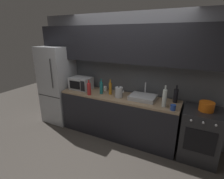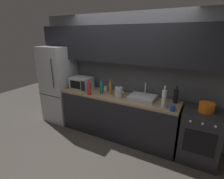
{
  "view_description": "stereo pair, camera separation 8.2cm",
  "coord_description": "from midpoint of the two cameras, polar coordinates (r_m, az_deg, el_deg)",
  "views": [
    {
      "loc": [
        1.35,
        -2.01,
        2.08
      ],
      "look_at": [
        -0.13,
        0.9,
        1.01
      ],
      "focal_mm": 27.12,
      "sensor_mm": 36.0,
      "label": 1
    },
    {
      "loc": [
        1.43,
        -1.98,
        2.08
      ],
      "look_at": [
        -0.13,
        0.9,
        1.01
      ],
      "focal_mm": 27.12,
      "sensor_mm": 36.0,
      "label": 2
    }
  ],
  "objects": [
    {
      "name": "ground_plane",
      "position": [
        3.2,
        -5.34,
        -22.5
      ],
      "size": [
        10.0,
        10.0,
        0.0
      ],
      "primitive_type": "plane",
      "color": "#3D3833"
    },
    {
      "name": "back_wall",
      "position": [
        3.52,
        4.85,
        9.39
      ],
      "size": [
        4.17,
        0.44,
        2.5
      ],
      "color": "slate",
      "rests_on": "ground"
    },
    {
      "name": "counter_run",
      "position": [
        3.6,
        2.45,
        -8.79
      ],
      "size": [
        2.43,
        0.6,
        0.9
      ],
      "color": "black",
      "rests_on": "ground"
    },
    {
      "name": "refrigerator",
      "position": [
        4.32,
        -16.83,
        1.63
      ],
      "size": [
        0.68,
        0.69,
        1.82
      ],
      "color": "#ADAFB5",
      "rests_on": "ground"
    },
    {
      "name": "oven_range",
      "position": [
        3.33,
        28.02,
        -13.58
      ],
      "size": [
        0.6,
        0.62,
        0.9
      ],
      "color": "#232326",
      "rests_on": "ground"
    },
    {
      "name": "microwave",
      "position": [
        3.86,
        -9.59,
        2.16
      ],
      "size": [
        0.46,
        0.35,
        0.27
      ],
      "color": "#A8AAAF",
      "rests_on": "counter_run"
    },
    {
      "name": "sink_basin",
      "position": [
        3.26,
        10.97,
        -2.67
      ],
      "size": [
        0.48,
        0.38,
        0.3
      ],
      "color": "#ADAFB5",
      "rests_on": "counter_run"
    },
    {
      "name": "kettle",
      "position": [
        3.3,
        2.97,
        -0.96
      ],
      "size": [
        0.18,
        0.15,
        0.23
      ],
      "color": "#B7BABF",
      "rests_on": "counter_run"
    },
    {
      "name": "wine_bottle_red",
      "position": [
        3.46,
        -7.05,
        0.27
      ],
      "size": [
        0.08,
        0.08,
        0.31
      ],
      "color": "#A82323",
      "rests_on": "counter_run"
    },
    {
      "name": "wine_bottle_teal",
      "position": [
        3.5,
        -2.94,
        0.63
      ],
      "size": [
        0.07,
        0.07,
        0.32
      ],
      "color": "#19666B",
      "rests_on": "counter_run"
    },
    {
      "name": "wine_bottle_clear",
      "position": [
        2.97,
        17.85,
        -2.89
      ],
      "size": [
        0.07,
        0.07,
        0.37
      ],
      "color": "silver",
      "rests_on": "counter_run"
    },
    {
      "name": "wine_bottle_amber",
      "position": [
        3.46,
        0.1,
        0.4
      ],
      "size": [
        0.06,
        0.06,
        0.31
      ],
      "color": "#B27019",
      "rests_on": "counter_run"
    },
    {
      "name": "wine_bottle_dark",
      "position": [
        3.24,
        21.37,
        -2.08
      ],
      "size": [
        0.08,
        0.08,
        0.32
      ],
      "color": "black",
      "rests_on": "counter_run"
    },
    {
      "name": "mug_blue",
      "position": [
        2.92,
        20.46,
        -5.89
      ],
      "size": [
        0.09,
        0.09,
        0.1
      ],
      "primitive_type": "cylinder",
      "color": "#234299",
      "rests_on": "counter_run"
    },
    {
      "name": "mug_white",
      "position": [
        3.7,
        -1.56,
        0.3
      ],
      "size": [
        0.07,
        0.07,
        0.09
      ],
      "primitive_type": "cylinder",
      "color": "silver",
      "rests_on": "counter_run"
    },
    {
      "name": "cooking_pot",
      "position": [
        3.11,
        29.94,
        -5.26
      ],
      "size": [
        0.23,
        0.23,
        0.15
      ],
      "color": "orange",
      "rests_on": "oven_range"
    }
  ]
}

